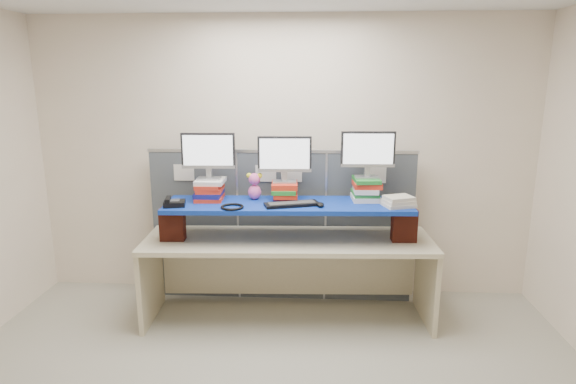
# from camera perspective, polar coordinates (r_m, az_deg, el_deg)

# --- Properties ---
(room) EXTENTS (5.00, 4.00, 2.80)m
(room) POSITION_cam_1_polar(r_m,az_deg,el_deg) (2.91, -3.28, -2.57)
(room) COLOR #F4E1C9
(room) RESTS_ON ground
(cubicle_partition) EXTENTS (2.60, 0.06, 1.53)m
(cubicle_partition) POSITION_cam_1_polar(r_m,az_deg,el_deg) (4.79, -0.76, -3.97)
(cubicle_partition) COLOR #434950
(cubicle_partition) RESTS_ON ground
(desk) EXTENTS (2.62, 0.87, 0.79)m
(desk) POSITION_cam_1_polar(r_m,az_deg,el_deg) (4.41, 0.00, -7.49)
(desk) COLOR beige
(desk) RESTS_ON ground
(brick_pier_left) EXTENTS (0.22, 0.13, 0.29)m
(brick_pier_left) POSITION_cam_1_polar(r_m,az_deg,el_deg) (4.39, -13.53, -3.73)
(brick_pier_left) COLOR maroon
(brick_pier_left) RESTS_ON desk
(brick_pier_right) EXTENTS (0.22, 0.13, 0.29)m
(brick_pier_right) POSITION_cam_1_polar(r_m,az_deg,el_deg) (4.37, 13.60, -3.85)
(brick_pier_right) COLOR maroon
(brick_pier_right) RESTS_ON desk
(blue_board) EXTENTS (2.19, 0.64, 0.04)m
(blue_board) POSITION_cam_1_polar(r_m,az_deg,el_deg) (4.26, 0.00, -1.57)
(blue_board) COLOR navy
(blue_board) RESTS_ON brick_pier_left
(book_stack_left) EXTENTS (0.27, 0.32, 0.19)m
(book_stack_left) POSITION_cam_1_polar(r_m,az_deg,el_deg) (4.41, -9.27, 0.28)
(book_stack_left) COLOR red
(book_stack_left) RESTS_ON blue_board
(book_stack_center) EXTENTS (0.24, 0.31, 0.16)m
(book_stack_center) POSITION_cam_1_polar(r_m,az_deg,el_deg) (4.35, -0.40, 0.10)
(book_stack_center) COLOR navy
(book_stack_center) RESTS_ON blue_board
(book_stack_right) EXTENTS (0.26, 0.31, 0.20)m
(book_stack_right) POSITION_cam_1_polar(r_m,az_deg,el_deg) (4.39, 9.21, 0.37)
(book_stack_right) COLOR silver
(book_stack_right) RESTS_ON blue_board
(monitor_left) EXTENTS (0.48, 0.14, 0.42)m
(monitor_left) POSITION_cam_1_polar(r_m,az_deg,el_deg) (4.35, -9.43, 4.57)
(monitor_left) COLOR #9B9B9F
(monitor_left) RESTS_ON book_stack_left
(monitor_center) EXTENTS (0.48, 0.14, 0.42)m
(monitor_center) POSITION_cam_1_polar(r_m,az_deg,el_deg) (4.29, -0.41, 4.23)
(monitor_center) COLOR #9B9B9F
(monitor_center) RESTS_ON book_stack_center
(monitor_right) EXTENTS (0.48, 0.14, 0.42)m
(monitor_right) POSITION_cam_1_polar(r_m,az_deg,el_deg) (4.33, 9.45, 4.74)
(monitor_right) COLOR #9B9B9F
(monitor_right) RESTS_ON book_stack_right
(keyboard) EXTENTS (0.49, 0.29, 0.03)m
(keyboard) POSITION_cam_1_polar(r_m,az_deg,el_deg) (4.16, 0.44, -1.45)
(keyboard) COLOR black
(keyboard) RESTS_ON blue_board
(mouse) EXTENTS (0.09, 0.13, 0.04)m
(mouse) POSITION_cam_1_polar(r_m,az_deg,el_deg) (4.14, 3.88, -1.50)
(mouse) COLOR black
(mouse) RESTS_ON blue_board
(desk_phone) EXTENTS (0.21, 0.19, 0.08)m
(desk_phone) POSITION_cam_1_polar(r_m,az_deg,el_deg) (4.27, -13.39, -1.25)
(desk_phone) COLOR black
(desk_phone) RESTS_ON blue_board
(headset) EXTENTS (0.21, 0.21, 0.02)m
(headset) POSITION_cam_1_polar(r_m,az_deg,el_deg) (4.11, -6.63, -1.76)
(headset) COLOR black
(headset) RESTS_ON blue_board
(plush_toy) EXTENTS (0.14, 0.11, 0.24)m
(plush_toy) POSITION_cam_1_polar(r_m,az_deg,el_deg) (4.37, -3.99, 0.73)
(plush_toy) COLOR pink
(plush_toy) RESTS_ON blue_board
(binder_stack) EXTENTS (0.30, 0.27, 0.09)m
(binder_stack) POSITION_cam_1_polar(r_m,az_deg,el_deg) (4.24, 12.98, -1.11)
(binder_stack) COLOR beige
(binder_stack) RESTS_ON blue_board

